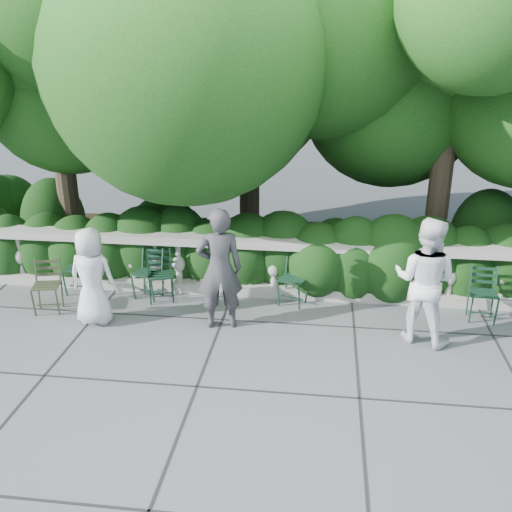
# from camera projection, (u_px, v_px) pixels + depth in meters

# --- Properties ---
(ground) EXTENTS (90.00, 90.00, 0.00)m
(ground) POSITION_uv_depth(u_px,v_px,m) (247.00, 348.00, 7.96)
(ground) COLOR #515559
(ground) RESTS_ON ground
(balustrade) EXTENTS (12.00, 0.44, 1.00)m
(balustrade) POSITION_uv_depth(u_px,v_px,m) (262.00, 267.00, 9.44)
(balustrade) COLOR #9E998E
(balustrade) RESTS_ON ground
(shrub_hedge) EXTENTS (15.00, 2.60, 1.70)m
(shrub_hedge) POSITION_uv_depth(u_px,v_px,m) (269.00, 267.00, 10.73)
(shrub_hedge) COLOR black
(shrub_hedge) RESTS_ON ground
(tree_canopy) EXTENTS (15.04, 6.52, 6.78)m
(tree_canopy) POSITION_uv_depth(u_px,v_px,m) (313.00, 43.00, 9.39)
(tree_canopy) COLOR #3F3023
(tree_canopy) RESTS_ON ground
(chair_a) EXTENTS (0.55, 0.57, 0.84)m
(chair_a) POSITION_uv_depth(u_px,v_px,m) (145.00, 301.00, 9.38)
(chair_a) COLOR black
(chair_a) RESTS_ON ground
(chair_b) EXTENTS (0.46, 0.49, 0.84)m
(chair_b) POSITION_uv_depth(u_px,v_px,m) (77.00, 296.00, 9.54)
(chair_b) COLOR black
(chair_b) RESTS_ON ground
(chair_c) EXTENTS (0.57, 0.60, 0.84)m
(chair_c) POSITION_uv_depth(u_px,v_px,m) (162.00, 304.00, 9.27)
(chair_c) COLOR black
(chair_c) RESTS_ON ground
(chair_d) EXTENTS (0.57, 0.59, 0.84)m
(chair_d) POSITION_uv_depth(u_px,v_px,m) (289.00, 308.00, 9.14)
(chair_d) COLOR black
(chair_d) RESTS_ON ground
(chair_e) EXTENTS (0.48, 0.51, 0.84)m
(chair_e) POSITION_uv_depth(u_px,v_px,m) (481.00, 324.00, 8.63)
(chair_e) COLOR black
(chair_e) RESTS_ON ground
(chair_weathered) EXTENTS (0.54, 0.57, 0.84)m
(chair_weathered) POSITION_uv_depth(u_px,v_px,m) (48.00, 316.00, 8.89)
(chair_weathered) COLOR black
(chair_weathered) RESTS_ON ground
(person_businessman) EXTENTS (0.77, 0.54, 1.50)m
(person_businessman) POSITION_uv_depth(u_px,v_px,m) (92.00, 277.00, 8.43)
(person_businessman) COLOR silver
(person_businessman) RESTS_ON ground
(person_woman_grey) EXTENTS (0.75, 0.58, 1.84)m
(person_woman_grey) POSITION_uv_depth(u_px,v_px,m) (220.00, 269.00, 8.26)
(person_woman_grey) COLOR #39383D
(person_woman_grey) RESTS_ON ground
(person_casual_man) EXTENTS (1.09, 1.00, 1.82)m
(person_casual_man) POSITION_uv_depth(u_px,v_px,m) (425.00, 281.00, 7.88)
(person_casual_man) COLOR white
(person_casual_man) RESTS_ON ground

